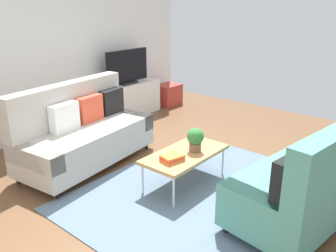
% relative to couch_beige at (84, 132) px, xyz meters
% --- Properties ---
extents(ground_plane, '(7.68, 7.68, 0.00)m').
position_rel_couch_beige_xyz_m(ground_plane, '(0.31, -1.36, -0.45)').
color(ground_plane, brown).
extents(wall_far, '(6.40, 0.12, 2.90)m').
position_rel_couch_beige_xyz_m(wall_far, '(0.31, 1.44, 1.00)').
color(wall_far, white).
rests_on(wall_far, ground_plane).
extents(area_rug, '(2.90, 2.20, 0.01)m').
position_rel_couch_beige_xyz_m(area_rug, '(0.35, -1.62, -0.45)').
color(area_rug, slate).
rests_on(area_rug, ground_plane).
extents(couch_beige, '(1.99, 1.07, 1.10)m').
position_rel_couch_beige_xyz_m(couch_beige, '(0.00, 0.00, 0.00)').
color(couch_beige, '#B2ADA3').
rests_on(couch_beige, ground_plane).
extents(couch_green, '(2.00, 1.09, 1.10)m').
position_rel_couch_beige_xyz_m(couch_green, '(0.67, -2.84, -0.01)').
color(couch_green, teal).
rests_on(couch_green, ground_plane).
extents(coffee_table, '(1.10, 0.56, 0.42)m').
position_rel_couch_beige_xyz_m(coffee_table, '(0.40, -1.42, -0.06)').
color(coffee_table, '#B7844C').
rests_on(coffee_table, ground_plane).
extents(tv_console, '(1.40, 0.44, 0.64)m').
position_rel_couch_beige_xyz_m(tv_console, '(1.88, 1.10, -0.13)').
color(tv_console, silver).
rests_on(tv_console, ground_plane).
extents(tv, '(1.00, 0.20, 0.64)m').
position_rel_couch_beige_xyz_m(tv, '(1.88, 1.08, 0.50)').
color(tv, black).
rests_on(tv, tv_console).
extents(storage_trunk, '(0.52, 0.40, 0.44)m').
position_rel_couch_beige_xyz_m(storage_trunk, '(2.98, 1.00, -0.23)').
color(storage_trunk, '#B2382D').
rests_on(storage_trunk, ground_plane).
extents(potted_plant, '(0.20, 0.20, 0.29)m').
position_rel_couch_beige_xyz_m(potted_plant, '(0.51, -1.49, 0.13)').
color(potted_plant, brown).
rests_on(potted_plant, coffee_table).
extents(table_book_0, '(0.25, 0.19, 0.03)m').
position_rel_couch_beige_xyz_m(table_book_0, '(0.12, -1.45, -0.02)').
color(table_book_0, orange).
rests_on(table_book_0, coffee_table).
extents(table_book_1, '(0.25, 0.20, 0.03)m').
position_rel_couch_beige_xyz_m(table_book_1, '(0.12, -1.45, 0.01)').
color(table_book_1, red).
rests_on(table_book_1, table_book_0).
extents(table_book_2, '(0.27, 0.22, 0.02)m').
position_rel_couch_beige_xyz_m(table_book_2, '(0.12, -1.45, 0.03)').
color(table_book_2, orange).
rests_on(table_book_2, table_book_1).
extents(vase_0, '(0.12, 0.12, 0.18)m').
position_rel_couch_beige_xyz_m(vase_0, '(1.30, 1.15, 0.28)').
color(vase_0, '#B24C4C').
rests_on(vase_0, tv_console).
extents(bottle_0, '(0.04, 0.04, 0.16)m').
position_rel_couch_beige_xyz_m(bottle_0, '(1.48, 1.06, 0.27)').
color(bottle_0, red).
rests_on(bottle_0, tv_console).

